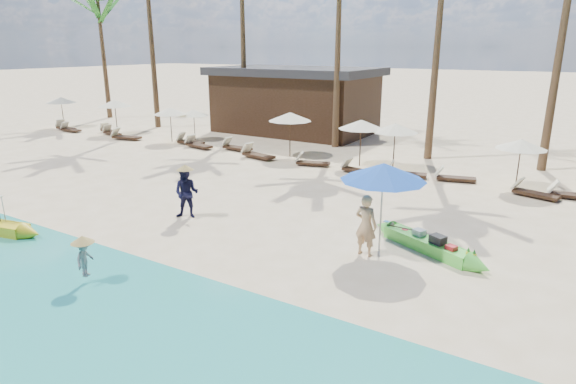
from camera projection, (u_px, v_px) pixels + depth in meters
The scene contains 32 objects.
ground at pixel (228, 236), 14.81m from camera, with size 240.00×240.00×0.00m, color #F8E1B7.
wet_sand_strip at pixel (88, 308), 10.72m from camera, with size 240.00×4.50×0.01m, color tan.
green_canoe at pixel (427, 244), 13.73m from camera, with size 4.24×2.15×0.58m.
tourist at pixel (366, 225), 13.25m from camera, with size 0.64×0.42×1.77m, color tan.
vendor_green at pixel (187, 193), 16.21m from camera, with size 0.84×0.66×1.74m, color #121333.
vendor_yellow at pixel (85, 258), 11.73m from camera, with size 0.61×0.35×0.94m, color gray.
blue_umbrella at pixel (383, 172), 13.15m from camera, with size 2.38×2.38×2.56m.
resort_parasol_0 at pixel (61, 100), 34.40m from camera, with size 2.10×2.10×2.16m.
lounger_0_left at pixel (65, 127), 33.56m from camera, with size 1.94×0.82×0.64m.
lounger_0_right at pixel (70, 129), 32.98m from camera, with size 1.70×0.57×0.57m.
resort_parasol_1 at pixel (115, 103), 31.73m from camera, with size 2.19×2.19×2.26m.
lounger_1_left at pixel (111, 132), 31.71m from camera, with size 1.79×0.93×0.58m.
lounger_1_right at pixel (108, 130), 32.51m from camera, with size 1.80×0.95×0.58m.
resort_parasol_2 at pixel (170, 111), 29.07m from camera, with size 2.02×2.02×2.08m.
lounger_2_left at pixel (125, 136), 30.16m from camera, with size 2.01×1.01×0.66m.
resort_parasol_3 at pixel (194, 113), 29.70m from camera, with size 1.83×1.83×1.88m.
lounger_3_left at pixel (189, 141), 28.67m from camera, with size 1.80×0.65×0.60m.
lounger_3_right at pixel (197, 144), 27.71m from camera, with size 1.94×0.86×0.63m.
resort_parasol_4 at pixel (290, 117), 25.04m from camera, with size 2.27×2.27×2.34m.
lounger_4_left at pixel (236, 147), 27.03m from camera, with size 1.90×0.71×0.63m.
lounger_4_right at pixel (257, 154), 25.13m from camera, with size 2.07×0.96×0.68m.
resort_parasol_5 at pixel (361, 124), 23.00m from camera, with size 2.20×2.20×2.27m.
lounger_5_left at pixel (311, 162), 23.55m from camera, with size 1.78×0.97×0.58m.
resort_parasol_6 at pixel (395, 128), 22.31m from camera, with size 2.15×2.15×2.21m.
lounger_6_left at pixel (357, 169), 22.13m from camera, with size 1.75×0.85×0.57m.
lounger_6_right at pixel (403, 173), 21.50m from camera, with size 1.92×0.92×0.63m.
resort_parasol_7 at pixel (521, 144), 19.29m from camera, with size 1.99×1.99×2.05m.
lounger_7_left at pixel (453, 177), 20.82m from camera, with size 1.79×0.94×0.58m.
lounger_7_right at pixel (533, 192), 18.64m from camera, with size 1.82×0.97×0.59m.
lounger_8_left at pixel (570, 194), 18.43m from camera, with size 1.80×0.76×0.59m.
palm_0 at pixel (99, 13), 37.42m from camera, with size 2.08×2.08×9.90m.
pavilion_west at pixel (295, 100), 32.46m from camera, with size 10.80×6.60×4.30m.
Camera 1 is at (8.78, -10.78, 5.59)m, focal length 30.00 mm.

